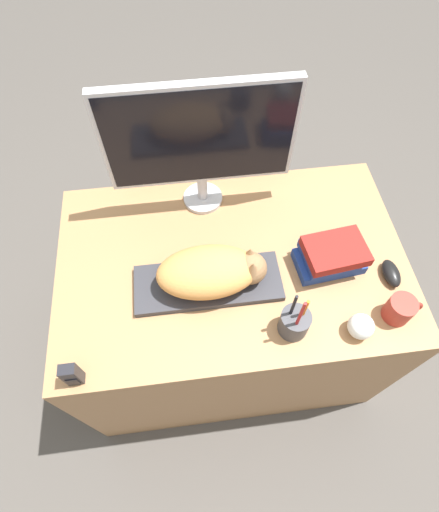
{
  "coord_description": "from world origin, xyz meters",
  "views": [
    {
      "loc": [
        -0.13,
        -0.3,
        1.9
      ],
      "look_at": [
        -0.05,
        0.36,
        0.81
      ],
      "focal_mm": 28.0,
      "sensor_mm": 36.0,
      "label": 1
    }
  ],
  "objects_px": {
    "computer_mouse": "(391,273)",
    "coffee_mug": "(400,309)",
    "cat": "(214,271)",
    "baseball": "(361,326)",
    "keyboard": "(208,283)",
    "pen_cup": "(294,322)",
    "book_stack": "(331,256)",
    "phone": "(72,375)",
    "monitor": "(200,140)"
  },
  "relations": [
    {
      "from": "cat",
      "to": "monitor",
      "type": "distance_m",
      "value": 0.4
    },
    {
      "from": "cat",
      "to": "baseball",
      "type": "xyz_separation_m",
      "value": [
        0.41,
        -0.21,
        -0.05
      ]
    },
    {
      "from": "monitor",
      "to": "phone",
      "type": "bearing_deg",
      "value": -124.71
    },
    {
      "from": "monitor",
      "to": "baseball",
      "type": "xyz_separation_m",
      "value": [
        0.41,
        -0.56,
        -0.25
      ]
    },
    {
      "from": "phone",
      "to": "book_stack",
      "type": "relative_size",
      "value": 0.45
    },
    {
      "from": "cat",
      "to": "phone",
      "type": "distance_m",
      "value": 0.49
    },
    {
      "from": "cat",
      "to": "computer_mouse",
      "type": "relative_size",
      "value": 3.38
    },
    {
      "from": "cat",
      "to": "computer_mouse",
      "type": "distance_m",
      "value": 0.58
    },
    {
      "from": "computer_mouse",
      "to": "book_stack",
      "type": "xyz_separation_m",
      "value": [
        -0.19,
        0.07,
        0.03
      ]
    },
    {
      "from": "keyboard",
      "to": "coffee_mug",
      "type": "relative_size",
      "value": 4.16
    },
    {
      "from": "monitor",
      "to": "phone",
      "type": "height_order",
      "value": "monitor"
    },
    {
      "from": "keyboard",
      "to": "cat",
      "type": "height_order",
      "value": "cat"
    },
    {
      "from": "coffee_mug",
      "to": "computer_mouse",
      "type": "bearing_deg",
      "value": 78.06
    },
    {
      "from": "phone",
      "to": "book_stack",
      "type": "height_order",
      "value": "book_stack"
    },
    {
      "from": "cat",
      "to": "phone",
      "type": "relative_size",
      "value": 3.33
    },
    {
      "from": "cat",
      "to": "pen_cup",
      "type": "xyz_separation_m",
      "value": [
        0.22,
        -0.18,
        -0.04
      ]
    },
    {
      "from": "cat",
      "to": "coffee_mug",
      "type": "xyz_separation_m",
      "value": [
        0.54,
        -0.17,
        -0.04
      ]
    },
    {
      "from": "baseball",
      "to": "phone",
      "type": "bearing_deg",
      "value": -177.13
    },
    {
      "from": "monitor",
      "to": "baseball",
      "type": "height_order",
      "value": "monitor"
    },
    {
      "from": "computer_mouse",
      "to": "phone",
      "type": "bearing_deg",
      "value": -167.91
    },
    {
      "from": "coffee_mug",
      "to": "book_stack",
      "type": "bearing_deg",
      "value": 128.4
    },
    {
      "from": "cat",
      "to": "monitor",
      "type": "height_order",
      "value": "monitor"
    },
    {
      "from": "coffee_mug",
      "to": "baseball",
      "type": "height_order",
      "value": "coffee_mug"
    },
    {
      "from": "keyboard",
      "to": "pen_cup",
      "type": "height_order",
      "value": "pen_cup"
    },
    {
      "from": "cat",
      "to": "book_stack",
      "type": "xyz_separation_m",
      "value": [
        0.38,
        0.03,
        -0.03
      ]
    },
    {
      "from": "computer_mouse",
      "to": "pen_cup",
      "type": "xyz_separation_m",
      "value": [
        -0.35,
        -0.14,
        0.03
      ]
    },
    {
      "from": "pen_cup",
      "to": "baseball",
      "type": "bearing_deg",
      "value": -9.9
    },
    {
      "from": "keyboard",
      "to": "pen_cup",
      "type": "bearing_deg",
      "value": -37.04
    },
    {
      "from": "computer_mouse",
      "to": "baseball",
      "type": "bearing_deg",
      "value": -133.37
    },
    {
      "from": "cat",
      "to": "coffee_mug",
      "type": "relative_size",
      "value": 3.03
    },
    {
      "from": "keyboard",
      "to": "computer_mouse",
      "type": "xyz_separation_m",
      "value": [
        0.59,
        -0.04,
        0.01
      ]
    },
    {
      "from": "cat",
      "to": "monitor",
      "type": "relative_size",
      "value": 0.57
    },
    {
      "from": "cat",
      "to": "keyboard",
      "type": "bearing_deg",
      "value": 180.0
    },
    {
      "from": "cat",
      "to": "coffee_mug",
      "type": "bearing_deg",
      "value": -17.82
    },
    {
      "from": "keyboard",
      "to": "monitor",
      "type": "height_order",
      "value": "monitor"
    },
    {
      "from": "computer_mouse",
      "to": "phone",
      "type": "distance_m",
      "value": 1.01
    },
    {
      "from": "computer_mouse",
      "to": "keyboard",
      "type": "bearing_deg",
      "value": 176.0
    },
    {
      "from": "coffee_mug",
      "to": "baseball",
      "type": "distance_m",
      "value": 0.14
    },
    {
      "from": "computer_mouse",
      "to": "coffee_mug",
      "type": "bearing_deg",
      "value": -101.94
    },
    {
      "from": "cat",
      "to": "phone",
      "type": "height_order",
      "value": "cat"
    },
    {
      "from": "cat",
      "to": "coffee_mug",
      "type": "distance_m",
      "value": 0.57
    },
    {
      "from": "baseball",
      "to": "phone",
      "type": "height_order",
      "value": "phone"
    },
    {
      "from": "computer_mouse",
      "to": "pen_cup",
      "type": "bearing_deg",
      "value": -158.86
    },
    {
      "from": "book_stack",
      "to": "computer_mouse",
      "type": "bearing_deg",
      "value": -20.14
    },
    {
      "from": "baseball",
      "to": "book_stack",
      "type": "xyz_separation_m",
      "value": [
        -0.03,
        0.24,
        0.02
      ]
    },
    {
      "from": "computer_mouse",
      "to": "book_stack",
      "type": "height_order",
      "value": "book_stack"
    },
    {
      "from": "phone",
      "to": "book_stack",
      "type": "xyz_separation_m",
      "value": [
        0.8,
        0.28,
        0.0
      ]
    },
    {
      "from": "computer_mouse",
      "to": "coffee_mug",
      "type": "distance_m",
      "value": 0.14
    },
    {
      "from": "monitor",
      "to": "keyboard",
      "type": "bearing_deg",
      "value": -93.27
    },
    {
      "from": "baseball",
      "to": "book_stack",
      "type": "height_order",
      "value": "book_stack"
    }
  ]
}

